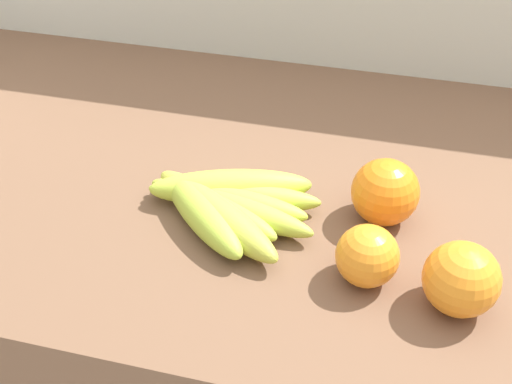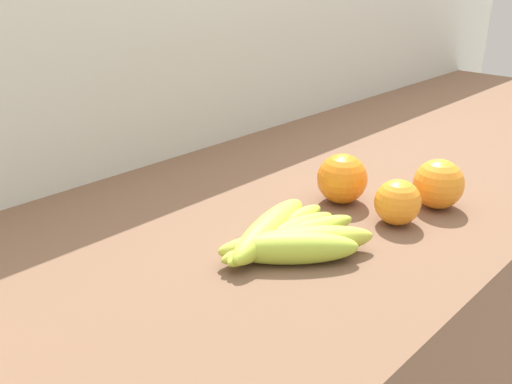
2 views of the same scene
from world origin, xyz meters
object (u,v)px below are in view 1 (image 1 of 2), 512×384
banana_bunch (222,203)px  orange_right (385,192)px  orange_far_right (461,279)px  orange_back_right (367,256)px

banana_bunch → orange_right: bearing=12.8°
banana_bunch → orange_far_right: 0.27m
orange_right → orange_far_right: bearing=-54.3°
orange_right → orange_back_right: size_ratio=1.18×
orange_far_right → orange_right: (-0.08, 0.12, 0.00)m
banana_bunch → orange_back_right: bearing=-19.4°
banana_bunch → orange_back_right: (0.17, -0.06, 0.01)m
orange_right → orange_back_right: 0.10m
orange_right → banana_bunch: bearing=-167.2°
orange_far_right → orange_back_right: (-0.09, 0.01, -0.00)m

